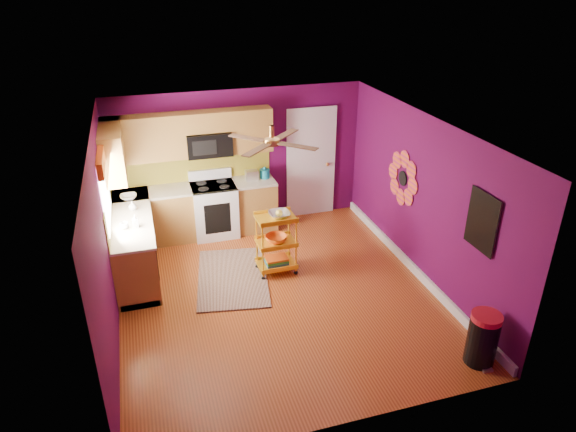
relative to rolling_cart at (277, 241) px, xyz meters
name	(u,v)px	position (x,y,z in m)	size (l,w,h in m)	color
ground	(278,294)	(-0.16, -0.62, -0.55)	(5.00, 5.00, 0.00)	maroon
room_envelope	(279,192)	(-0.14, -0.62, 1.08)	(4.54, 5.04, 2.52)	#510941
lower_cabinets	(171,226)	(-1.51, 1.20, -0.12)	(2.81, 2.31, 0.94)	brown
electric_range	(214,209)	(-0.71, 1.56, -0.07)	(0.76, 0.66, 1.13)	white
upper_cabinetry	(167,141)	(-1.40, 1.56, 1.25)	(2.80, 2.30, 1.26)	brown
left_window	(103,175)	(-2.38, 0.43, 1.19)	(0.08, 1.35, 1.08)	white
panel_door	(311,164)	(1.19, 1.85, 0.47)	(0.95, 0.11, 2.15)	white
right_wall_art	(435,196)	(2.07, -0.95, 0.89)	(0.04, 2.74, 1.04)	black
ceiling_fan	(272,141)	(-0.16, -0.42, 1.74)	(1.01, 1.01, 0.26)	#BF8C3F
shag_rug	(233,277)	(-0.72, 0.01, -0.54)	(1.05, 1.72, 0.02)	black
rolling_cart	(277,241)	(0.00, 0.00, 0.00)	(0.60, 0.44, 1.07)	gold
trash_can	(483,339)	(1.81, -2.70, -0.20)	(0.40, 0.42, 0.70)	black
teal_kettle	(265,173)	(0.24, 1.63, 0.47)	(0.18, 0.18, 0.21)	#137891
toaster	(252,175)	(-0.01, 1.60, 0.48)	(0.22, 0.15, 0.18)	beige
soap_bottle_a	(135,221)	(-2.04, 0.31, 0.49)	(0.09, 0.09, 0.20)	#EA3F72
soap_bottle_b	(132,206)	(-2.07, 0.92, 0.47)	(0.12, 0.12, 0.15)	white
counter_dish	(128,197)	(-2.12, 1.38, 0.42)	(0.27, 0.27, 0.07)	white
counter_cup	(124,226)	(-2.20, 0.30, 0.44)	(0.12, 0.12, 0.10)	white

